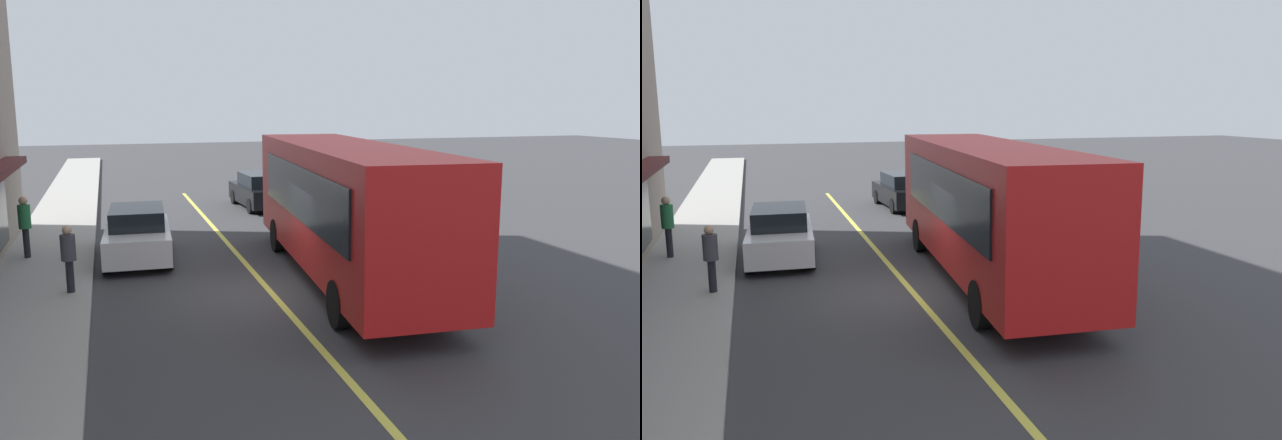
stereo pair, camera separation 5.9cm
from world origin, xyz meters
TOP-DOWN VIEW (x-y plane):
  - ground at (0.00, 0.00)m, footprint 120.00×120.00m
  - sidewalk at (0.00, 5.34)m, footprint 80.00×2.46m
  - lane_centre_stripe at (0.00, 0.00)m, footprint 36.00×0.16m
  - bus at (0.56, -2.13)m, footprint 11.29×3.36m
  - car_black at (12.44, -2.70)m, footprint 4.38×2.03m
  - car_white at (4.44, 2.86)m, footprint 4.39×2.05m
  - pedestrian_by_curb at (0.98, 4.57)m, footprint 0.34×0.34m
  - pedestrian_near_storefront at (5.03, 5.92)m, footprint 0.34×0.34m

SIDE VIEW (x-z plane):
  - ground at x=0.00m, z-range 0.00..0.00m
  - lane_centre_stripe at x=0.00m, z-range 0.00..0.01m
  - sidewalk at x=0.00m, z-range 0.00..0.15m
  - car_black at x=12.44m, z-range -0.02..1.50m
  - car_white at x=4.44m, z-range -0.02..1.50m
  - pedestrian_by_curb at x=0.98m, z-range 0.30..1.90m
  - pedestrian_near_storefront at x=5.03m, z-range 0.33..2.10m
  - bus at x=0.56m, z-range 0.24..3.74m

